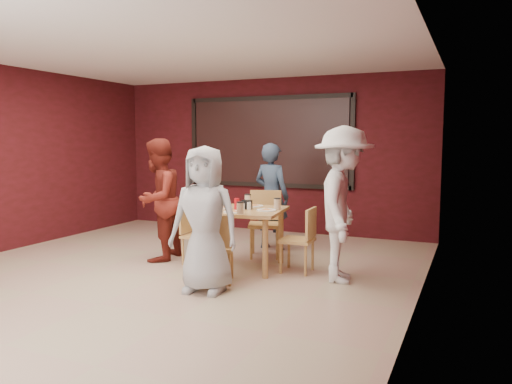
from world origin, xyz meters
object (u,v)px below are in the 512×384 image
at_px(dining_table, 244,217).
at_px(chair_right, 302,236).
at_px(diner_front, 205,219).
at_px(diner_right, 343,204).
at_px(chair_front, 216,244).
at_px(diner_back, 272,196).
at_px(diner_left, 158,200).
at_px(chair_back, 265,219).
at_px(chair_left, 193,231).

relative_size(dining_table, chair_right, 1.34).
relative_size(diner_front, diner_right, 0.88).
relative_size(chair_front, chair_right, 1.00).
bearing_deg(diner_back, diner_left, 61.09).
bearing_deg(diner_back, dining_table, 108.52).
relative_size(chair_right, diner_left, 0.49).
bearing_deg(chair_front, chair_back, 91.29).
height_order(dining_table, chair_left, dining_table).
bearing_deg(chair_front, diner_left, 151.22).
distance_m(dining_table, diner_front, 1.10).
height_order(chair_right, diner_back, diner_back).
bearing_deg(chair_back, diner_front, -88.25).
bearing_deg(chair_left, diner_right, -0.73).
height_order(chair_front, diner_front, diner_front).
distance_m(dining_table, chair_right, 0.81).
relative_size(chair_back, diner_front, 0.58).
relative_size(chair_front, diner_right, 0.45).
height_order(chair_back, diner_right, diner_right).
bearing_deg(diner_right, diner_left, 79.86).
bearing_deg(diner_back, chair_right, 141.09).
distance_m(chair_right, diner_right, 0.74).
distance_m(dining_table, chair_front, 0.82).
distance_m(chair_left, diner_left, 0.69).
relative_size(diner_back, diner_right, 0.89).
distance_m(chair_back, diner_right, 1.64).
xyz_separation_m(dining_table, diner_left, (-1.30, -0.07, 0.17)).
height_order(chair_front, chair_right, chair_front).
xyz_separation_m(chair_front, chair_back, (-0.04, 1.56, 0.07)).
bearing_deg(diner_right, diner_back, 37.67).
height_order(chair_left, diner_left, diner_left).
height_order(chair_back, chair_left, chair_back).
bearing_deg(chair_back, dining_table, -88.12).
distance_m(dining_table, chair_left, 0.79).
height_order(chair_back, diner_left, diner_left).
relative_size(dining_table, diner_back, 0.68).
xyz_separation_m(diner_front, diner_right, (1.30, 1.03, 0.11)).
xyz_separation_m(chair_left, diner_left, (-0.55, -0.03, 0.41)).
bearing_deg(diner_back, chair_back, 114.14).
bearing_deg(diner_left, diner_front, 46.30).
xyz_separation_m(dining_table, chair_back, (-0.03, 0.77, -0.15)).
height_order(chair_front, chair_left, chair_front).
xyz_separation_m(chair_back, diner_back, (-0.09, 0.46, 0.28)).
bearing_deg(diner_front, diner_right, 31.77).
bearing_deg(dining_table, chair_right, 7.31).
xyz_separation_m(chair_right, diner_right, (0.56, -0.17, 0.46)).
bearing_deg(chair_back, chair_left, -131.64).
xyz_separation_m(chair_left, diner_front, (0.78, -1.05, 0.37)).
bearing_deg(diner_back, chair_front, 106.74).
bearing_deg(chair_right, chair_back, 139.73).
height_order(diner_left, diner_right, diner_right).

